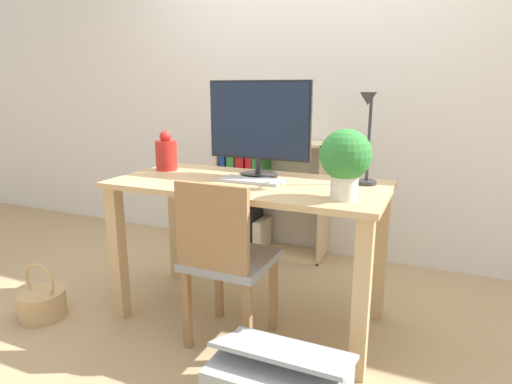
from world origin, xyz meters
name	(u,v)px	position (x,y,z in m)	size (l,w,h in m)	color
ground_plane	(249,316)	(0.00, 0.00, 0.00)	(10.00, 10.00, 0.00)	tan
wall_back	(313,82)	(0.00, 1.15, 1.30)	(8.00, 0.05, 2.60)	silver
desk	(248,209)	(0.00, 0.00, 0.63)	(1.43, 0.67, 0.78)	tan
monitor	(259,124)	(-0.01, 0.15, 1.07)	(0.58, 0.21, 0.52)	#232326
keyboard	(252,180)	(0.02, 0.01, 0.79)	(0.33, 0.14, 0.02)	#B2B2B7
vase	(166,154)	(-0.58, 0.10, 0.88)	(0.13, 0.13, 0.23)	#B2231E
desk_lamp	(368,130)	(0.58, 0.13, 1.06)	(0.10, 0.19, 0.46)	#2D2D33
potted_plant	(345,159)	(0.54, -0.16, 0.96)	(0.22, 0.22, 0.31)	silver
chair	(225,257)	(0.01, -0.29, 0.47)	(0.40, 0.40, 0.85)	gray
bookshelf	(254,199)	(-0.40, 0.97, 0.41)	(0.84, 0.28, 0.88)	#D8BC8C
basket	(42,303)	(-1.06, -0.47, 0.09)	(0.25, 0.25, 0.32)	tan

